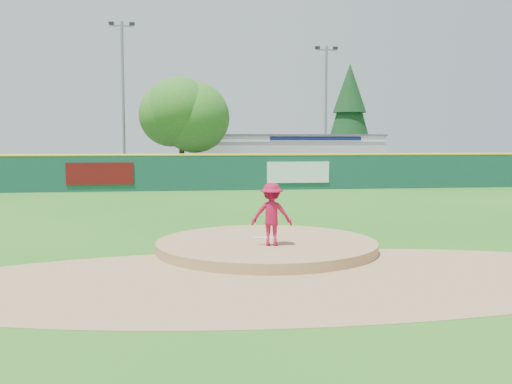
{
  "coord_description": "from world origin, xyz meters",
  "views": [
    {
      "loc": [
        -2.13,
        -13.93,
        2.71
      ],
      "look_at": [
        0.0,
        2.0,
        1.3
      ],
      "focal_mm": 40.0,
      "sensor_mm": 36.0,
      "label": 1
    }
  ],
  "objects": [
    {
      "name": "van",
      "position": [
        -1.11,
        21.57,
        0.64
      ],
      "size": [
        4.8,
        3.04,
        1.23
      ],
      "primitive_type": "imported",
      "rotation": [
        0.0,
        0.0,
        1.33
      ],
      "color": "white",
      "rests_on": "parking_lot"
    },
    {
      "name": "ground",
      "position": [
        0.0,
        0.0,
        0.0
      ],
      "size": [
        120.0,
        120.0,
        0.0
      ],
      "primitive_type": "plane",
      "color": "#286B19",
      "rests_on": "ground"
    },
    {
      "name": "pitching_rubber",
      "position": [
        0.0,
        0.3,
        0.27
      ],
      "size": [
        0.6,
        0.15,
        0.04
      ],
      "primitive_type": "cube",
      "color": "white",
      "rests_on": "pitchers_mound"
    },
    {
      "name": "deciduous_tree",
      "position": [
        -2.0,
        25.0,
        4.55
      ],
      "size": [
        5.6,
        5.6,
        7.36
      ],
      "color": "#382314",
      "rests_on": "ground"
    },
    {
      "name": "pitcher",
      "position": [
        0.02,
        -0.67,
        1.0
      ],
      "size": [
        1.06,
        0.74,
        1.5
      ],
      "primitive_type": "imported",
      "rotation": [
        0.0,
        0.0,
        2.94
      ],
      "color": "#A40E34",
      "rests_on": "pitchers_mound"
    },
    {
      "name": "pitchers_mound",
      "position": [
        0.0,
        0.0,
        0.0
      ],
      "size": [
        5.5,
        5.5,
        0.5
      ],
      "primitive_type": "cylinder",
      "color": "#9E774C",
      "rests_on": "ground"
    },
    {
      "name": "light_pole_left",
      "position": [
        -6.0,
        27.0,
        6.05
      ],
      "size": [
        1.75,
        0.25,
        11.0
      ],
      "color": "gray",
      "rests_on": "ground"
    },
    {
      "name": "light_pole_right",
      "position": [
        9.0,
        29.0,
        5.54
      ],
      "size": [
        1.75,
        0.25,
        10.0
      ],
      "color": "gray",
      "rests_on": "ground"
    },
    {
      "name": "outfield_fence",
      "position": [
        0.0,
        18.0,
        1.09
      ],
      "size": [
        40.0,
        0.14,
        2.07
      ],
      "color": "#144338",
      "rests_on": "ground"
    },
    {
      "name": "pool_building_grp",
      "position": [
        6.0,
        31.99,
        1.66
      ],
      "size": [
        15.2,
        8.2,
        3.31
      ],
      "color": "silver",
      "rests_on": "ground"
    },
    {
      "name": "parking_lot",
      "position": [
        0.0,
        27.0,
        0.01
      ],
      "size": [
        44.0,
        16.0,
        0.02
      ],
      "primitive_type": "cube",
      "color": "#38383A",
      "rests_on": "ground"
    },
    {
      "name": "fence_banners",
      "position": [
        -0.96,
        17.92,
        1.0
      ],
      "size": [
        14.62,
        0.04,
        1.2
      ],
      "color": "#610D0E",
      "rests_on": "ground"
    },
    {
      "name": "conifer_tree",
      "position": [
        13.0,
        36.0,
        5.54
      ],
      "size": [
        4.4,
        4.4,
        9.5
      ],
      "color": "#382314",
      "rests_on": "ground"
    },
    {
      "name": "infield_dirt_arc",
      "position": [
        0.0,
        -3.0,
        0.01
      ],
      "size": [
        15.4,
        15.4,
        0.01
      ],
      "primitive_type": "cylinder",
      "color": "#9E774C",
      "rests_on": "ground"
    }
  ]
}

